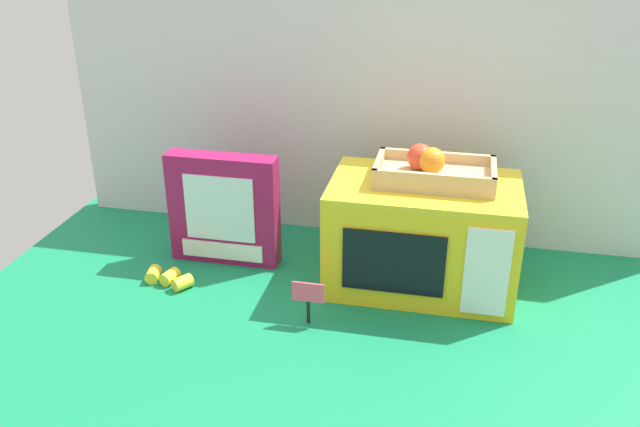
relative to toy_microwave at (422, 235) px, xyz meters
The scene contains 7 objects.
ground_plane 0.21m from the toy_microwave, behind, with size 1.70×1.70×0.00m, color #147A4C.
display_back_panel 0.36m from the toy_microwave, 123.78° to the left, with size 1.61×0.03×0.64m, color silver.
toy_microwave is the anchor object (origin of this frame).
food_groups_crate 0.16m from the toy_microwave, 49.37° to the left, with size 0.27×0.15×0.08m.
cookie_set_box 0.49m from the toy_microwave, behind, with size 0.27×0.06×0.28m.
price_sign 0.32m from the toy_microwave, 134.65° to the right, with size 0.07×0.01×0.10m.
loose_toy_banana 0.61m from the toy_microwave, 166.99° to the right, with size 0.13×0.07×0.03m.
Camera 1 is at (0.23, -1.42, 0.83)m, focal length 37.35 mm.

